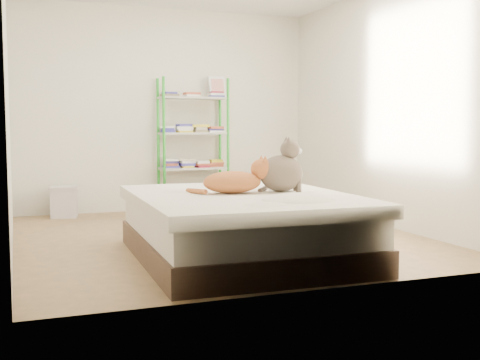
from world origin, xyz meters
name	(u,v)px	position (x,y,z in m)	size (l,w,h in m)	color
room	(217,104)	(0.00, 0.00, 1.30)	(3.81, 4.21, 2.61)	tan
bed	(241,226)	(-0.13, -1.02, 0.27)	(1.73, 2.14, 0.53)	brown
orange_cat	(232,179)	(-0.19, -0.96, 0.65)	(0.58, 0.31, 0.23)	orange
grey_cat	(281,165)	(0.24, -0.98, 0.76)	(0.33, 0.39, 0.45)	#63584C
shelf_unit	(194,147)	(0.31, 1.88, 0.83)	(0.90, 0.36, 1.74)	green
cardboard_box	(172,204)	(-0.15, 1.24, 0.18)	(0.66, 0.68, 0.42)	#A67E53
white_bin	(64,202)	(-1.32, 1.85, 0.19)	(0.37, 0.34, 0.37)	silver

